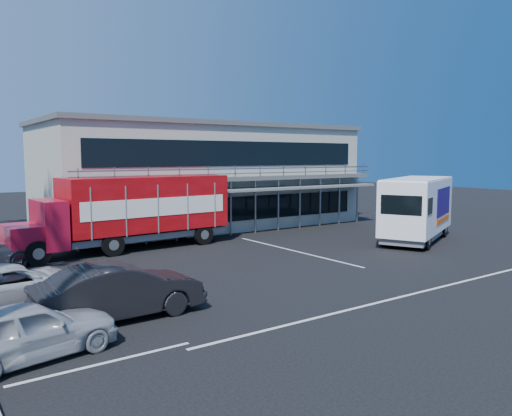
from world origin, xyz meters
TOP-DOWN VIEW (x-y plane):
  - ground at (0.00, 0.00)m, footprint 120.00×120.00m
  - building at (3.00, 14.94)m, footprint 22.40×12.00m
  - red_truck at (-4.80, 8.45)m, footprint 11.81×3.45m
  - white_van at (9.99, 1.28)m, footprint 8.06×5.58m
  - parked_car_a at (-12.50, -4.33)m, footprint 4.62×2.52m
  - parked_car_b at (-9.50, -2.50)m, footprint 5.24×1.91m
  - parked_car_c at (-11.93, 0.80)m, footprint 5.45×3.26m

SIDE VIEW (x-z plane):
  - ground at x=0.00m, z-range 0.00..0.00m
  - parked_car_c at x=-11.93m, z-range 0.00..1.42m
  - parked_car_a at x=-12.50m, z-range 0.00..1.49m
  - parked_car_b at x=-9.50m, z-range 0.00..1.71m
  - white_van at x=9.99m, z-range 0.12..3.86m
  - red_truck at x=-4.80m, z-range 0.20..4.12m
  - building at x=3.00m, z-range 0.01..7.31m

